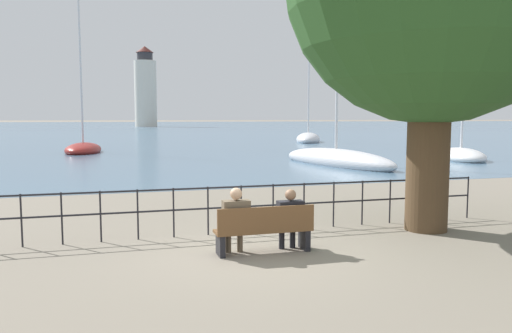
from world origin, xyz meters
name	(u,v)px	position (x,y,z in m)	size (l,w,h in m)	color
ground_plane	(263,252)	(0.00, 0.00, 0.00)	(1000.00, 1000.00, 0.00)	gray
harbor_water	(120,126)	(0.00, 158.33, 0.00)	(600.00, 300.00, 0.01)	slate
park_bench	(264,230)	(0.00, -0.06, 0.43)	(1.84, 0.45, 0.90)	brown
seated_person_left	(236,218)	(-0.53, 0.01, 0.69)	(0.50, 0.35, 1.25)	brown
seated_person_right	(290,216)	(0.53, 0.01, 0.65)	(0.49, 0.35, 1.18)	black
promenade_railing	(241,201)	(0.00, 1.67, 0.69)	(11.80, 0.04, 1.05)	black
sailboat_0	(308,139)	(16.82, 39.25, 0.31)	(4.79, 6.88, 8.79)	silver
sailboat_1	(461,155)	(17.42, 16.47, 0.27)	(3.91, 5.57, 9.25)	white
sailboat_2	(336,160)	(8.81, 15.58, 0.28)	(3.76, 9.20, 9.36)	silver
sailboat_3	(83,149)	(-4.69, 29.24, 0.30)	(3.05, 5.71, 11.67)	maroon
harbor_lighthouse	(146,89)	(6.73, 135.46, 10.40)	(6.13, 6.13, 22.37)	silver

